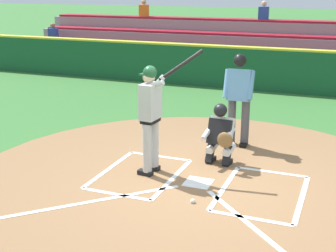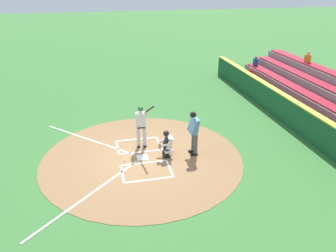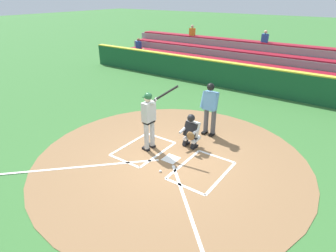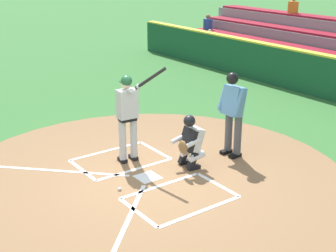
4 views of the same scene
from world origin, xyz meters
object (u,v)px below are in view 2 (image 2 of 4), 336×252
Objects in this scene: catcher at (167,143)px; plate_umpire at (194,130)px; batter at (141,124)px; baseball at (124,161)px.

catcher is 1.20m from plate_umpire.
plate_umpire is at bearing -92.64° from catcher.
plate_umpire is (-1.02, -1.96, -0.02)m from batter.
plate_umpire is 25.20× the size of baseball.
catcher is 1.81m from baseball.
batter reaches higher than plate_umpire.
plate_umpire is (-0.05, -1.10, 0.49)m from catcher.
plate_umpire reaches higher than catcher.
plate_umpire is at bearing -117.56° from batter.
catcher is at bearing -138.52° from batter.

